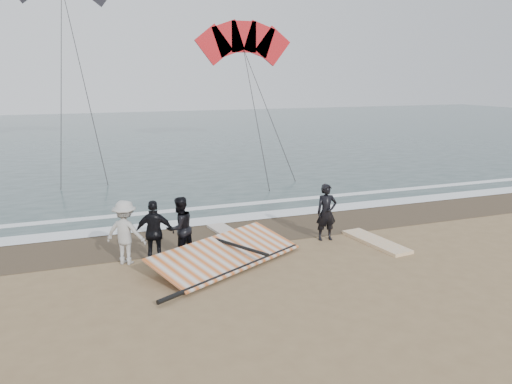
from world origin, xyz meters
The scene contains 11 objects.
ground centered at (0.00, 0.00, 0.00)m, with size 120.00×120.00×0.00m, color #8C704C.
sea centered at (0.00, 33.00, 0.01)m, with size 120.00×54.00×0.02m, color #233838.
wet_sand centered at (0.00, 4.50, 0.01)m, with size 120.00×2.80×0.01m, color #4C3D2B.
foam_near centered at (0.00, 5.90, 0.03)m, with size 120.00×0.90×0.01m, color white.
foam_far centered at (0.00, 7.60, 0.03)m, with size 120.00×0.45×0.01m, color white.
man_main centered at (2.45, 2.82, 0.85)m, with size 0.62×0.41×1.70m, color black.
board_white centered at (3.67, 2.00, 0.05)m, with size 0.67×2.38×0.10m, color silver.
board_cream centered at (-0.14, 4.24, 0.04)m, with size 0.57×2.14×0.09m, color beige.
trio_cluster centered at (-2.71, 2.80, 0.85)m, with size 2.54×1.19×1.70m.
sail_rig centered at (-0.98, 2.11, 0.20)m, with size 4.42×3.64×0.52m.
kite_red centered at (6.71, 22.50, 6.74)m, with size 7.38×6.78×15.20m.
Camera 1 is at (-4.48, -9.78, 4.77)m, focal length 35.00 mm.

